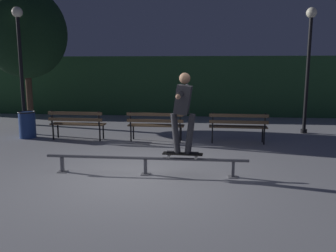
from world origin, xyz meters
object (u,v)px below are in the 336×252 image
skateboard (183,154)px  lamp_post_right (309,55)px  park_bench_leftmost (77,122)px  grind_rail (145,161)px  tree_far_left (25,33)px  lamp_post_left (20,55)px  skateboarder (183,106)px  park_bench_left_center (156,123)px  park_bench_right_center (238,124)px  trash_can (27,124)px

skateboard → lamp_post_right: (3.62, 4.86, 2.04)m
skateboard → park_bench_leftmost: park_bench_leftmost is taller
grind_rail → tree_far_left: bearing=133.2°
lamp_post_left → grind_rail: bearing=-40.4°
skateboarder → park_bench_left_center: size_ratio=0.97×
skateboarder → park_bench_leftmost: 4.57m
skateboard → tree_far_left: (-5.91, 5.52, 2.84)m
skateboarder → park_bench_right_center: skateboarder is taller
grind_rail → park_bench_leftmost: park_bench_leftmost is taller
park_bench_right_center → skateboarder: bearing=-113.7°
lamp_post_left → trash_can: bearing=-56.8°
grind_rail → lamp_post_right: lamp_post_right is taller
skateboard → park_bench_right_center: (1.35, 3.09, 0.10)m
park_bench_leftmost → lamp_post_right: 7.37m
skateboarder → park_bench_right_center: bearing=66.3°
skateboard → park_bench_leftmost: 4.49m
grind_rail → park_bench_right_center: bearing=55.9°
park_bench_leftmost → trash_can: size_ratio=2.01×
skateboarder → lamp_post_left: (-5.26, 3.85, 1.11)m
grind_rail → park_bench_leftmost: bearing=129.3°
tree_far_left → trash_can: tree_far_left is taller
skateboard → park_bench_left_center: park_bench_left_center is taller
skateboard → park_bench_right_center: 3.37m
tree_far_left → lamp_post_right: size_ratio=1.25×
park_bench_leftmost → lamp_post_left: 2.89m
park_bench_left_center → park_bench_right_center: size_ratio=1.00×
park_bench_leftmost → tree_far_left: tree_far_left is taller
skateboard → park_bench_right_center: size_ratio=0.49×
park_bench_leftmost → tree_far_left: (-2.65, 2.43, 2.74)m
lamp_post_left → skateboard: bearing=-36.2°
skateboard → lamp_post_right: size_ratio=0.20×
park_bench_leftmost → trash_can: (-1.59, 0.15, -0.12)m
tree_far_left → trash_can: (1.05, -2.28, -2.87)m
park_bench_leftmost → trash_can: bearing=174.7°
park_bench_right_center → lamp_post_right: size_ratio=0.41×
skateboarder → lamp_post_right: (3.62, 4.87, 1.11)m
grind_rail → park_bench_left_center: 3.11m
park_bench_leftmost → tree_far_left: 4.52m
grind_rail → trash_can: (-4.12, 3.23, 0.13)m
park_bench_right_center → tree_far_left: bearing=161.5°
skateboard → lamp_post_right: bearing=53.3°
trash_can → skateboarder: bearing=-33.7°
park_bench_leftmost → grind_rail: bearing=-50.7°
tree_far_left → park_bench_right_center: bearing=-18.5°
tree_far_left → lamp_post_left: 1.95m
park_bench_leftmost → skateboarder: bearing=-43.4°
park_bench_left_center → tree_far_left: (-4.95, 2.43, 2.74)m
skateboard → park_bench_right_center: bearing=66.3°
tree_far_left → lamp_post_right: 9.59m
grind_rail → lamp_post_right: bearing=48.1°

